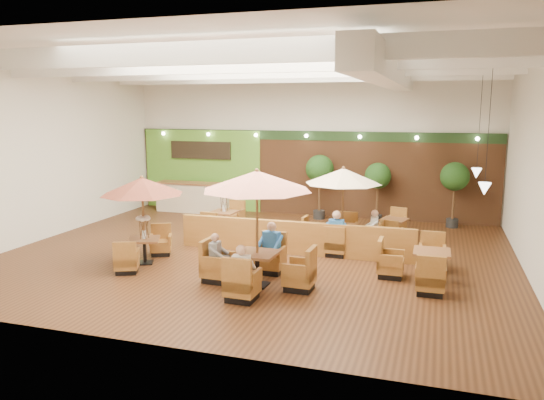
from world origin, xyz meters
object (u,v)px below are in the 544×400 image
at_px(table_1, 257,207).
at_px(table_2, 343,192).
at_px(table_5, 394,230).
at_px(service_counter, 194,197).
at_px(topiary_0, 320,171).
at_px(diner_3, 337,229).
at_px(diner_1, 271,243).
at_px(table_0, 142,197).
at_px(table_4, 419,266).
at_px(topiary_1, 378,178).
at_px(table_3, 224,218).
at_px(booth_divider, 294,238).
at_px(diner_0, 242,267).
at_px(topiary_2, 455,179).
at_px(diner_4, 373,226).
at_px(diner_2, 217,252).

bearing_deg(table_1, table_2, 73.49).
bearing_deg(table_5, service_counter, 178.93).
bearing_deg(topiary_0, diner_3, -71.93).
distance_m(table_1, diner_1, 1.49).
xyz_separation_m(table_0, table_4, (7.02, 0.78, -1.44)).
height_order(table_0, topiary_1, table_0).
bearing_deg(table_3, diner_3, -17.65).
relative_size(table_0, table_4, 0.98).
bearing_deg(table_1, topiary_1, 78.32).
xyz_separation_m(booth_divider, topiary_1, (1.76, 4.91, 1.14)).
height_order(booth_divider, diner_0, diner_0).
height_order(table_4, diner_3, diner_3).
height_order(table_5, topiary_2, topiary_2).
distance_m(diner_0, diner_4, 5.38).
bearing_deg(table_2, topiary_0, 112.92).
height_order(topiary_0, topiary_1, topiary_0).
xyz_separation_m(table_1, table_2, (1.29, 3.91, -0.20)).
relative_size(booth_divider, diner_4, 9.09).
distance_m(table_0, diner_4, 6.51).
bearing_deg(diner_1, table_0, 14.13).
bearing_deg(table_0, table_5, 12.52).
distance_m(table_5, diner_3, 2.76).
relative_size(table_5, diner_1, 2.82).
relative_size(table_2, topiary_1, 1.12).
bearing_deg(topiary_0, table_0, -114.41).
distance_m(table_0, diner_1, 3.60).
distance_m(service_counter, table_0, 7.15).
relative_size(diner_2, diner_3, 0.85).
bearing_deg(diner_4, booth_divider, 110.63).
height_order(topiary_1, diner_2, topiary_1).
bearing_deg(table_4, service_counter, 145.42).
xyz_separation_m(booth_divider, table_2, (1.20, 1.04, 1.20)).
xyz_separation_m(table_5, diner_1, (-2.66, -4.37, 0.45)).
bearing_deg(topiary_1, table_4, -74.48).
xyz_separation_m(table_3, table_4, (6.37, -3.13, -0.14)).
relative_size(service_counter, booth_divider, 0.44).
relative_size(service_counter, table_1, 1.09).
bearing_deg(service_counter, table_3, -49.20).
xyz_separation_m(table_0, topiary_2, (7.89, 7.00, -0.10)).
bearing_deg(diner_4, table_3, 75.22).
height_order(table_0, topiary_0, topiary_0).
bearing_deg(table_2, table_3, 170.24).
bearing_deg(table_4, diner_2, -161.61).
relative_size(service_counter, diner_1, 3.57).
distance_m(booth_divider, table_0, 4.31).
bearing_deg(topiary_0, diner_1, -87.74).
height_order(diner_0, diner_3, diner_3).
bearing_deg(diner_0, diner_1, 81.78).
bearing_deg(table_2, diner_4, 1.08).
bearing_deg(service_counter, topiary_0, 2.28).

